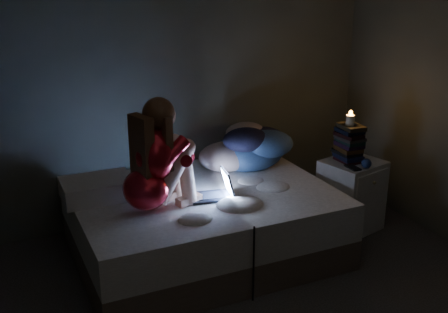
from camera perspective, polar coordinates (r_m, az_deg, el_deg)
wall_back at (r=4.58m, az=-5.43°, el=9.20°), size 3.60×0.02×2.60m
bed at (r=4.14m, az=-2.14°, el=-6.97°), size 1.86×1.40×0.51m
pillow at (r=4.01m, az=-13.09°, el=-3.28°), size 0.49×0.35×0.14m
woman at (r=3.61m, az=-8.28°, el=-0.08°), size 0.55×0.43×0.78m
laptop at (r=3.89m, az=-1.44°, el=-2.88°), size 0.34×0.27×0.22m
clothes_pile at (r=4.50m, az=2.58°, el=1.20°), size 0.77×0.71×0.37m
nightstand at (r=4.65m, az=13.10°, el=-3.95°), size 0.52×0.49×0.59m
book_stack at (r=4.51m, az=12.86°, el=1.34°), size 0.19×0.25×0.30m
candle at (r=4.46m, az=13.04°, el=3.65°), size 0.07×0.07×0.08m
phone at (r=4.39m, az=12.78°, el=-1.07°), size 0.11×0.15×0.01m
blue_orb at (r=4.38m, az=14.18°, el=-0.75°), size 0.08×0.08×0.08m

